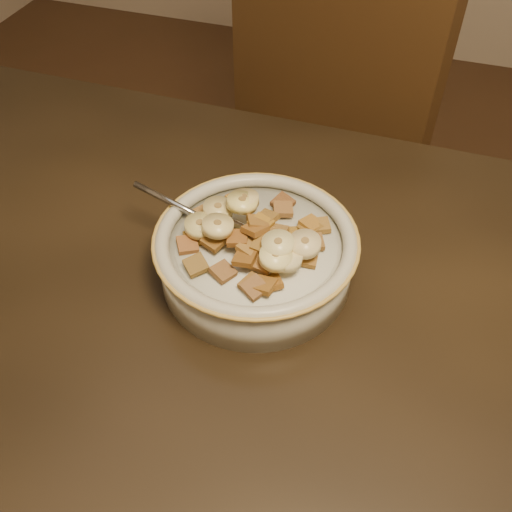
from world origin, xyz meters
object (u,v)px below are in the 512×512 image
(chair, at_px, (294,199))
(spoon, at_px, (228,231))
(cereal_bowl, at_px, (256,260))
(table, at_px, (339,448))

(chair, bearing_deg, spoon, -62.87)
(chair, xyz_separation_m, spoon, (0.03, -0.40, 0.29))
(chair, distance_m, cereal_bowl, 0.48)
(spoon, bearing_deg, chair, -167.32)
(cereal_bowl, distance_m, spoon, 0.04)
(chair, relative_size, cereal_bowl, 5.18)
(table, xyz_separation_m, cereal_bowl, (-0.13, 0.15, 0.04))
(cereal_bowl, bearing_deg, table, -50.44)
(chair, relative_size, spoon, 21.57)
(table, distance_m, spoon, 0.23)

